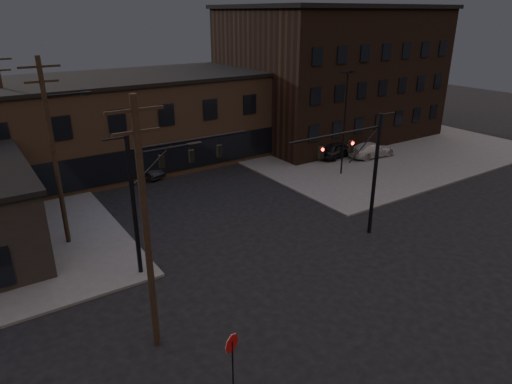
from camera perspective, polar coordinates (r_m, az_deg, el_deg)
ground at (r=24.59m, az=11.15°, el=-12.69°), size 140.00×140.00×0.00m
sidewalk_ne at (r=53.31m, az=11.63°, el=6.35°), size 30.00×30.00×0.15m
building_row at (r=45.57m, az=-14.05°, el=8.68°), size 40.00×12.00×8.00m
building_right at (r=54.82m, az=9.16°, el=14.32°), size 22.00×16.00×14.00m
traffic_signal_near at (r=28.79m, az=13.25°, el=3.30°), size 7.12×0.24×8.00m
traffic_signal_far at (r=24.99m, az=-12.46°, el=0.76°), size 7.12×0.24×8.00m
stop_sign at (r=18.21m, az=-3.00°, el=-19.01°), size 0.72×0.33×2.48m
utility_pole_near at (r=18.60m, az=-13.44°, el=-3.90°), size 3.70×0.28×11.00m
utility_pole_mid at (r=29.30m, az=-23.88°, el=4.77°), size 3.70×0.28×11.50m
utility_pole_far at (r=40.87m, az=-28.60°, el=7.83°), size 2.20×0.28×11.00m
lot_light_a at (r=40.35m, az=11.09°, el=9.51°), size 1.50×0.28×9.14m
lot_light_b at (r=48.00m, az=12.09°, el=11.32°), size 1.50×0.28×9.14m
parked_car_lot_a at (r=46.31m, az=9.98°, el=5.31°), size 5.03×2.75×1.62m
parked_car_lot_b at (r=47.13m, az=14.26°, el=5.14°), size 5.14×2.43×1.45m
car_crossing at (r=41.86m, az=-14.29°, el=2.96°), size 3.28×5.05×1.57m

